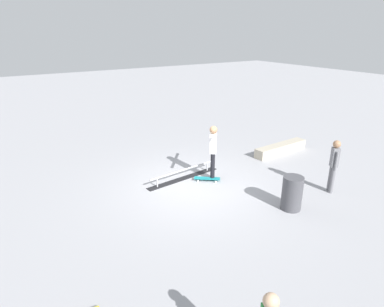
% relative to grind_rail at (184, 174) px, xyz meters
% --- Properties ---
extents(ground_plane, '(60.00, 60.00, 0.00)m').
position_rel_grind_rail_xyz_m(ground_plane, '(-0.03, 0.69, -0.14)').
color(ground_plane, '#9E9EA3').
extents(grind_rail, '(2.62, 0.53, 0.32)m').
position_rel_grind_rail_xyz_m(grind_rail, '(0.00, 0.00, 0.00)').
color(grind_rail, black).
rests_on(grind_rail, ground_plane).
extents(skate_ledge, '(2.43, 0.56, 0.35)m').
position_rel_grind_rail_xyz_m(skate_ledge, '(-4.29, -0.01, 0.04)').
color(skate_ledge, '#B2A893').
rests_on(skate_ledge, ground_plane).
extents(skater_main, '(0.93, 1.14, 1.72)m').
position_rel_grind_rail_xyz_m(skater_main, '(-0.75, 0.51, 0.87)').
color(skater_main, black).
rests_on(skater_main, ground_plane).
extents(skateboard_main, '(0.75, 0.65, 0.09)m').
position_rel_grind_rail_xyz_m(skateboard_main, '(-0.54, 0.53, -0.06)').
color(skateboard_main, teal).
rests_on(skateboard_main, ground_plane).
extents(bystander_grey_shirt, '(0.26, 0.33, 1.56)m').
position_rel_grind_rail_xyz_m(bystander_grey_shirt, '(-3.12, 3.02, 0.74)').
color(bystander_grey_shirt, slate).
rests_on(bystander_grey_shirt, ground_plane).
extents(trash_bin, '(0.53, 0.53, 0.91)m').
position_rel_grind_rail_xyz_m(trash_bin, '(-1.41, 3.10, 0.32)').
color(trash_bin, '#47474C').
rests_on(trash_bin, ground_plane).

